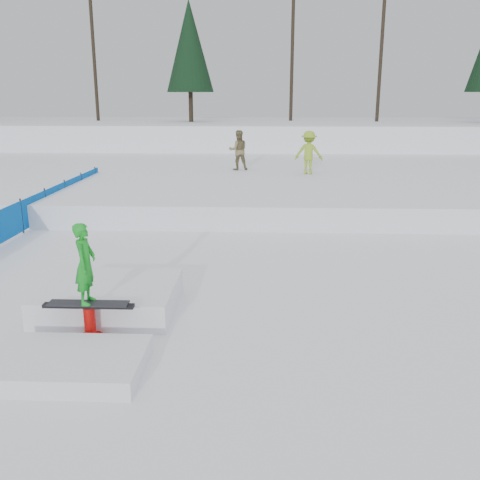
{
  "coord_description": "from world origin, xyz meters",
  "views": [
    {
      "loc": [
        0.97,
        -9.35,
        4.18
      ],
      "look_at": [
        0.5,
        2.0,
        1.1
      ],
      "focal_mm": 40.0,
      "sensor_mm": 36.0,
      "label": 1
    }
  ],
  "objects_px": {
    "safety_fence": "(22,216)",
    "walker_olive": "(238,150)",
    "jib_rail_feature": "(100,310)",
    "walker_ygreen": "(309,153)"
  },
  "relations": [
    {
      "from": "safety_fence",
      "to": "walker_olive",
      "type": "distance_m",
      "value": 11.16
    },
    {
      "from": "safety_fence",
      "to": "jib_rail_feature",
      "type": "relative_size",
      "value": 3.64
    },
    {
      "from": "walker_ygreen",
      "to": "jib_rail_feature",
      "type": "bearing_deg",
      "value": 84.91
    },
    {
      "from": "jib_rail_feature",
      "to": "walker_olive",
      "type": "bearing_deg",
      "value": 83.22
    },
    {
      "from": "walker_olive",
      "to": "jib_rail_feature",
      "type": "xyz_separation_m",
      "value": [
        -1.89,
        -15.89,
        -1.41
      ]
    },
    {
      "from": "walker_olive",
      "to": "jib_rail_feature",
      "type": "height_order",
      "value": "walker_olive"
    },
    {
      "from": "walker_olive",
      "to": "jib_rail_feature",
      "type": "bearing_deg",
      "value": 71.43
    },
    {
      "from": "walker_ygreen",
      "to": "jib_rail_feature",
      "type": "xyz_separation_m",
      "value": [
        -5.05,
        -14.63,
        -1.44
      ]
    },
    {
      "from": "walker_olive",
      "to": "walker_ygreen",
      "type": "bearing_deg",
      "value": 146.63
    },
    {
      "from": "jib_rail_feature",
      "to": "safety_fence",
      "type": "bearing_deg",
      "value": 123.33
    }
  ]
}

